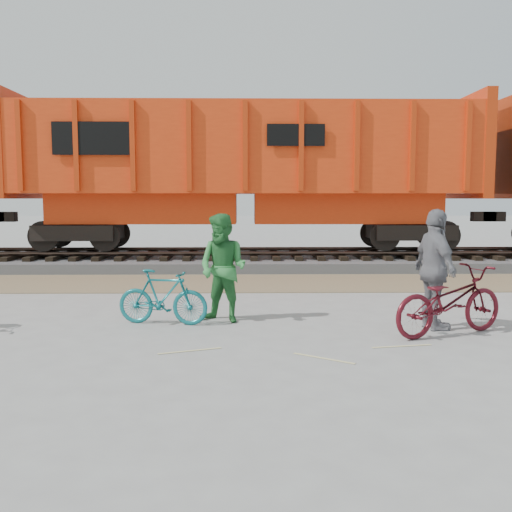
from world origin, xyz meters
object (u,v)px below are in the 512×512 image
object	(u,v)px
hopper_car_center	(245,168)
bicycle_maroon	(449,301)
bicycle_teal	(163,297)
person_woman	(435,270)
person_man	(223,268)

from	to	relation	value
hopper_car_center	bicycle_maroon	size ratio (longest dim) A/B	6.87
bicycle_teal	person_woman	world-z (taller)	person_woman
hopper_car_center	person_woman	size ratio (longest dim) A/B	7.23
bicycle_teal	person_woman	xyz separation A→B (m)	(4.42, -0.42, 0.51)
bicycle_maroon	person_man	bearing A→B (deg)	49.82
person_woman	bicycle_teal	bearing A→B (deg)	73.78
bicycle_teal	person_man	world-z (taller)	person_man
bicycle_teal	bicycle_maroon	distance (m)	4.59
bicycle_teal	bicycle_maroon	size ratio (longest dim) A/B	0.76
hopper_car_center	bicycle_teal	bearing A→B (deg)	-99.57
bicycle_maroon	hopper_car_center	bearing A→B (deg)	-4.56
person_man	person_woman	xyz separation A→B (m)	(3.42, -0.62, 0.05)
bicycle_maroon	person_man	size ratio (longest dim) A/B	1.10
hopper_car_center	person_man	size ratio (longest dim) A/B	7.58
hopper_car_center	bicycle_maroon	bearing A→B (deg)	-70.55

